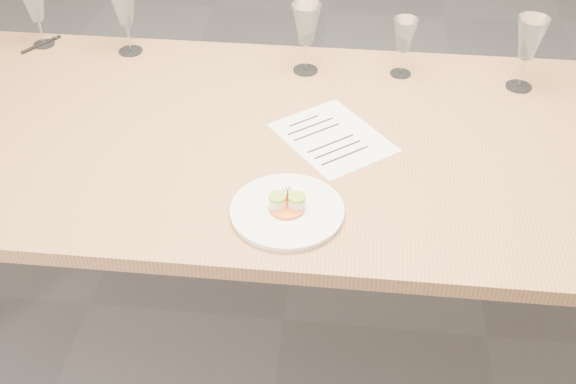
# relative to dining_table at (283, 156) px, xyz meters

# --- Properties ---
(ground) EXTENTS (7.00, 7.00, 0.00)m
(ground) POSITION_rel_dining_table_xyz_m (0.00, 0.00, -0.68)
(ground) COLOR slate
(ground) RESTS_ON ground
(dining_table) EXTENTS (2.40, 1.00, 0.75)m
(dining_table) POSITION_rel_dining_table_xyz_m (0.00, 0.00, 0.00)
(dining_table) COLOR #B17A4D
(dining_table) RESTS_ON ground
(dinner_plate) EXTENTS (0.27, 0.27, 0.07)m
(dinner_plate) POSITION_rel_dining_table_xyz_m (0.05, -0.31, 0.08)
(dinner_plate) COLOR white
(dinner_plate) RESTS_ON dining_table
(recipe_sheet) EXTENTS (0.37, 0.38, 0.00)m
(recipe_sheet) POSITION_rel_dining_table_xyz_m (0.13, 0.01, 0.07)
(recipe_sheet) COLOR white
(recipe_sheet) RESTS_ON dining_table
(ballpoint_pen) EXTENTS (0.09, 0.13, 0.01)m
(ballpoint_pen) POSITION_rel_dining_table_xyz_m (-0.83, 0.42, 0.07)
(ballpoint_pen) COLOR black
(ballpoint_pen) RESTS_ON dining_table
(wine_glass_0) EXTENTS (0.08, 0.08, 0.19)m
(wine_glass_0) POSITION_rel_dining_table_xyz_m (-0.82, 0.43, 0.20)
(wine_glass_0) COLOR white
(wine_glass_0) RESTS_ON dining_table
(wine_glass_1) EXTENTS (0.09, 0.09, 0.22)m
(wine_glass_1) POSITION_rel_dining_table_xyz_m (-0.53, 0.41, 0.22)
(wine_glass_1) COLOR white
(wine_glass_1) RESTS_ON dining_table
(wine_glass_2) EXTENTS (0.09, 0.09, 0.21)m
(wine_glass_2) POSITION_rel_dining_table_xyz_m (0.03, 0.35, 0.22)
(wine_glass_2) COLOR white
(wine_glass_2) RESTS_ON dining_table
(wine_glass_3) EXTENTS (0.07, 0.07, 0.18)m
(wine_glass_3) POSITION_rel_dining_table_xyz_m (0.32, 0.36, 0.19)
(wine_glass_3) COLOR white
(wine_glass_3) RESTS_ON dining_table
(wine_glass_4) EXTENTS (0.09, 0.09, 0.22)m
(wine_glass_4) POSITION_rel_dining_table_xyz_m (0.66, 0.32, 0.22)
(wine_glass_4) COLOR white
(wine_glass_4) RESTS_ON dining_table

